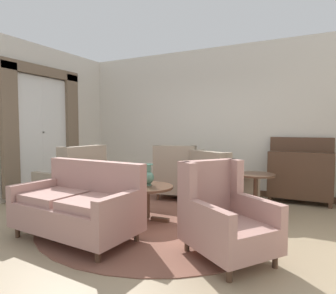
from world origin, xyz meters
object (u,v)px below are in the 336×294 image
(armchair_back_corner, at_px, (220,184))
(side_table, at_px, (256,190))
(armchair_near_window, at_px, (178,176))
(armchair_near_sideboard, at_px, (223,217))
(coffee_table, at_px, (146,193))
(armchair_far_left, at_px, (74,183))
(sideboard, at_px, (300,174))
(settee, at_px, (79,206))
(porcelain_vase, at_px, (148,176))

(armchair_back_corner, height_order, side_table, armchair_back_corner)
(armchair_near_window, bearing_deg, armchair_near_sideboard, 114.33)
(coffee_table, bearing_deg, side_table, 34.42)
(armchair_far_left, height_order, sideboard, sideboard)
(armchair_far_left, bearing_deg, sideboard, 126.26)
(armchair_near_sideboard, height_order, armchair_far_left, armchair_far_left)
(settee, height_order, armchair_back_corner, armchair_back_corner)
(armchair_near_window, bearing_deg, sideboard, -174.40)
(sideboard, bearing_deg, armchair_near_window, -162.64)
(sideboard, bearing_deg, armchair_far_left, -147.60)
(porcelain_vase, relative_size, armchair_near_window, 0.31)
(armchair_far_left, bearing_deg, settee, 51.00)
(side_table, bearing_deg, armchair_near_window, 162.02)
(coffee_table, bearing_deg, porcelain_vase, 79.72)
(coffee_table, relative_size, sideboard, 0.66)
(settee, bearing_deg, armchair_near_sideboard, 14.31)
(porcelain_vase, distance_m, armchair_far_left, 1.47)
(coffee_table, height_order, armchair_back_corner, armchair_back_corner)
(armchair_back_corner, relative_size, side_table, 1.80)
(armchair_near_window, xyz_separation_m, armchair_near_sideboard, (1.57, -2.15, -0.01))
(settee, distance_m, side_table, 2.66)
(coffee_table, bearing_deg, armchair_back_corner, 58.85)
(armchair_back_corner, xyz_separation_m, side_table, (0.66, -0.27, -0.00))
(porcelain_vase, height_order, side_table, porcelain_vase)
(coffee_table, xyz_separation_m, armchair_back_corner, (0.74, 1.23, -0.00))
(armchair_back_corner, distance_m, armchair_far_left, 2.52)
(armchair_far_left, bearing_deg, side_table, 112.72)
(coffee_table, distance_m, settee, 1.07)
(coffee_table, bearing_deg, armchair_near_sideboard, -25.78)
(armchair_back_corner, bearing_deg, armchair_near_sideboard, 141.85)
(armchair_far_left, distance_m, side_table, 3.02)
(armchair_near_sideboard, bearing_deg, sideboard, 23.19)
(armchair_far_left, bearing_deg, armchair_near_window, 143.82)
(armchair_near_sideboard, bearing_deg, armchair_near_window, 71.26)
(sideboard, bearing_deg, side_table, -115.33)
(settee, xyz_separation_m, armchair_back_corner, (1.13, 2.23, 0.01))
(coffee_table, relative_size, armchair_back_corner, 0.66)
(porcelain_vase, relative_size, settee, 0.20)
(coffee_table, xyz_separation_m, armchair_near_window, (-0.19, 1.48, 0.02))
(armchair_near_sideboard, distance_m, sideboard, 2.89)
(settee, xyz_separation_m, sideboard, (2.36, 3.15, 0.13))
(porcelain_vase, distance_m, settee, 1.14)
(armchair_near_window, bearing_deg, armchair_far_left, 38.20)
(armchair_near_window, distance_m, armchair_near_sideboard, 2.66)
(armchair_far_left, height_order, side_table, armchair_far_left)
(porcelain_vase, height_order, armchair_near_sideboard, armchair_near_sideboard)
(armchair_near_sideboard, height_order, sideboard, sideboard)
(armchair_back_corner, bearing_deg, settee, 96.53)
(armchair_far_left, relative_size, sideboard, 0.90)
(porcelain_vase, bearing_deg, armchair_near_sideboard, -27.49)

